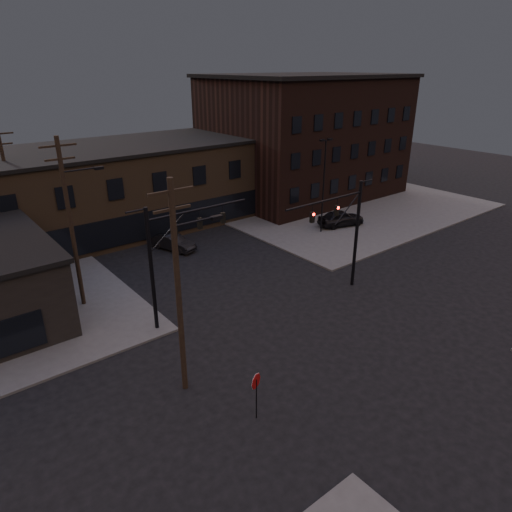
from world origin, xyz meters
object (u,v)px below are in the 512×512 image
(stop_sign, at_px, (256,386))
(car_crossing, at_px, (173,242))
(parked_car_lot_b, at_px, (317,203))
(traffic_signal_near, at_px, (347,226))
(traffic_signal_far, at_px, (170,251))
(parked_car_lot_a, at_px, (341,218))

(stop_sign, height_order, car_crossing, stop_sign)
(parked_car_lot_b, height_order, car_crossing, car_crossing)
(traffic_signal_near, relative_size, traffic_signal_far, 1.00)
(stop_sign, bearing_deg, traffic_signal_far, 82.68)
(traffic_signal_near, height_order, car_crossing, traffic_signal_near)
(traffic_signal_near, relative_size, parked_car_lot_b, 1.91)
(parked_car_lot_a, bearing_deg, parked_car_lot_b, -8.58)
(car_crossing, bearing_deg, traffic_signal_near, -87.71)
(parked_car_lot_b, bearing_deg, stop_sign, 138.31)
(traffic_signal_far, xyz_separation_m, car_crossing, (6.16, 11.21, -4.31))
(parked_car_lot_b, bearing_deg, traffic_signal_near, 148.21)
(traffic_signal_near, xyz_separation_m, traffic_signal_far, (-12.07, 3.50, 0.08))
(stop_sign, bearing_deg, car_crossing, 70.64)
(traffic_signal_near, height_order, parked_car_lot_a, traffic_signal_near)
(parked_car_lot_b, relative_size, car_crossing, 0.98)
(stop_sign, bearing_deg, traffic_signal_near, 25.90)
(traffic_signal_far, height_order, parked_car_lot_b, traffic_signal_far)
(parked_car_lot_a, bearing_deg, car_crossing, 88.31)
(parked_car_lot_a, relative_size, car_crossing, 1.12)
(parked_car_lot_a, height_order, car_crossing, parked_car_lot_a)
(traffic_signal_near, xyz_separation_m, parked_car_lot_b, (13.23, 15.47, -4.17))
(parked_car_lot_b, distance_m, car_crossing, 19.16)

